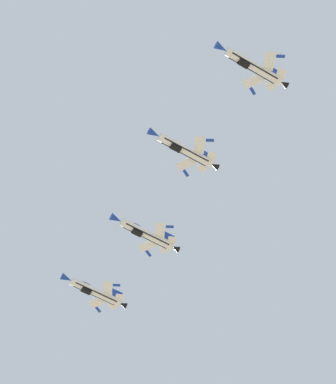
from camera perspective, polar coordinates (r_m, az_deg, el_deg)
The scene contains 4 objects.
fighter_jet_lead at distance 136.88m, azimuth 6.75°, elevation 9.96°, with size 10.34×14.98×4.81m.
fighter_jet_left_wing at distance 141.64m, azimuth 1.30°, elevation 3.40°, with size 10.48×14.98×4.38m.
fighter_jet_right_wing at distance 147.08m, azimuth -1.79°, elevation -3.33°, with size 10.41×14.98×4.60m.
fighter_jet_left_outer at distance 159.21m, azimuth -5.87°, elevation -7.89°, with size 10.47×14.98×4.38m.
Camera 1 is at (3.37, 1.92, 1.54)m, focal length 66.89 mm.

